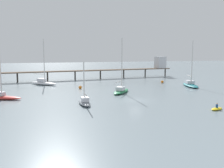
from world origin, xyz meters
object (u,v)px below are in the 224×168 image
Objects in this scene: sailboat_teal at (190,84)px; mooring_buoy_far at (80,87)px; pier at (121,67)px; sailboat_green at (121,90)px; sailboat_gray at (85,101)px; mooring_buoy_inner at (162,82)px; sailboat_white at (43,82)px; dinghy_yellow at (217,109)px.

mooring_buoy_far is at bearing 169.98° from sailboat_teal.
sailboat_green reaches higher than pier.
sailboat_teal reaches higher than pier.
sailboat_gray is 14.83m from sailboat_green.
mooring_buoy_inner is at bearing -72.23° from pier.
sailboat_teal is at bearing -23.32° from sailboat_white.
sailboat_teal is 4.36× the size of dinghy_yellow.
sailboat_green is (-22.10, -3.88, 0.02)m from sailboat_teal.
pier is at bearing 49.22° from mooring_buoy_far.
dinghy_yellow is at bearing -67.41° from sailboat_green.
dinghy_yellow is at bearing -106.08° from mooring_buoy_inner.
sailboat_teal is 42.03m from sailboat_white.
dinghy_yellow is 35.55m from mooring_buoy_inner.
pier is 5.38× the size of sailboat_teal.
pier is 48.72m from sailboat_gray.
sailboat_teal is 22.44m from sailboat_green.
sailboat_green is at bearing 42.84° from sailboat_gray.
pier is at bearing 108.75° from sailboat_teal.
mooring_buoy_inner is at bearing 38.19° from sailboat_gray.
sailboat_teal is 15.19× the size of mooring_buoy_far.
sailboat_green reaches higher than dinghy_yellow.
sailboat_teal is (9.75, -28.72, -3.39)m from pier.
mooring_buoy_far is at bearing 130.56° from sailboat_green.
sailboat_green reaches higher than sailboat_gray.
mooring_buoy_inner is at bearing 8.45° from mooring_buoy_far.
sailboat_gray is at bearing -141.81° from mooring_buoy_inner.
mooring_buoy_inner is (-3.50, 9.22, -0.27)m from sailboat_teal.
pier is 81.71× the size of mooring_buoy_far.
sailboat_white reaches higher than mooring_buoy_inner.
sailboat_green is 22.81m from dinghy_yellow.
sailboat_gray is 0.61× the size of sailboat_green.
pier is 5.11× the size of sailboat_white.
sailboat_green is 12.08m from mooring_buoy_far.
mooring_buoy_inner is (6.25, -19.50, -3.65)m from pier.
dinghy_yellow is (19.63, -10.97, -0.37)m from sailboat_gray.
sailboat_gray reaches higher than mooring_buoy_inner.
dinghy_yellow is at bearing -93.83° from pier.
sailboat_green is 26.33m from sailboat_white.
sailboat_white reaches higher than sailboat_gray.
sailboat_gray is 19.49m from mooring_buoy_far.
pier is at bearing 107.77° from mooring_buoy_inner.
sailboat_teal is 0.95× the size of sailboat_white.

